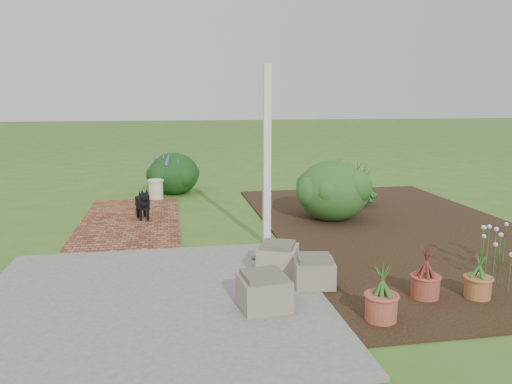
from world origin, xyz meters
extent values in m
plane|color=#396821|center=(0.00, 0.00, 0.00)|extent=(80.00, 80.00, 0.00)
cube|color=slate|center=(-1.25, -1.75, 0.02)|extent=(3.50, 3.50, 0.04)
cube|color=#5D2D1D|center=(-1.70, 1.75, 0.02)|extent=(1.60, 3.50, 0.04)
cube|color=black|center=(2.50, 0.50, 0.01)|extent=(4.00, 7.00, 0.03)
cube|color=white|center=(0.30, 0.10, 1.25)|extent=(0.10, 0.10, 2.50)
cube|color=#776B59|center=(-0.18, -2.13, 0.19)|extent=(0.50, 0.50, 0.30)
cube|color=#736956|center=(0.48, -1.64, 0.18)|extent=(0.48, 0.48, 0.28)
cube|color=gray|center=(0.19, -1.13, 0.19)|extent=(0.57, 0.57, 0.29)
cube|color=black|center=(-1.49, 1.78, 0.32)|extent=(0.25, 0.41, 0.17)
cylinder|color=black|center=(-1.52, 1.63, 0.14)|extent=(0.05, 0.05, 0.19)
cylinder|color=black|center=(-1.40, 1.66, 0.14)|extent=(0.05, 0.05, 0.19)
cylinder|color=black|center=(-1.58, 1.90, 0.14)|extent=(0.05, 0.05, 0.19)
cylinder|color=black|center=(-1.47, 1.93, 0.14)|extent=(0.05, 0.05, 0.19)
sphere|color=black|center=(-1.44, 1.56, 0.45)|extent=(0.16, 0.16, 0.16)
cone|color=black|center=(-1.54, 1.98, 0.43)|extent=(0.09, 0.13, 0.14)
cylinder|color=beige|center=(-1.30, 3.48, 0.23)|extent=(0.30, 0.30, 0.38)
ellipsoid|color=#143F17|center=(1.66, 1.26, 0.54)|extent=(1.50, 1.50, 1.02)
cylinder|color=#9B4334|center=(1.51, -2.14, 0.15)|extent=(0.36, 0.36, 0.23)
cylinder|color=#9F6235|center=(2.04, -2.24, 0.14)|extent=(0.29, 0.29, 0.22)
cylinder|color=#A64C38|center=(0.84, -2.56, 0.15)|extent=(0.32, 0.32, 0.25)
ellipsoid|color=black|center=(-0.93, 4.19, 0.46)|extent=(1.37, 1.37, 0.91)
camera|label=1|loc=(-1.05, -6.60, 2.05)|focal=35.00mm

